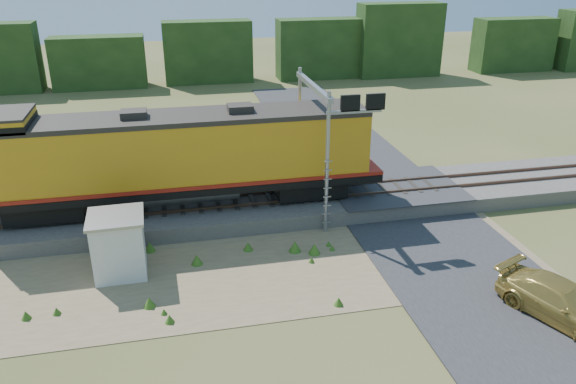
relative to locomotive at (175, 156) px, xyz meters
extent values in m
plane|color=#475123|center=(4.66, -6.00, -3.51)|extent=(140.00, 140.00, 0.00)
cube|color=slate|center=(4.66, 0.00, -3.11)|extent=(70.00, 5.00, 0.80)
cube|color=brown|center=(4.66, -0.72, -2.63)|extent=(70.00, 0.10, 0.16)
cube|color=brown|center=(4.66, 0.72, -2.63)|extent=(70.00, 0.10, 0.16)
cube|color=#8C7754|center=(2.66, -5.50, -3.49)|extent=(26.00, 8.00, 0.03)
cube|color=#38383A|center=(11.66, 0.00, -2.68)|extent=(7.00, 5.20, 0.06)
cube|color=#38383A|center=(11.66, 16.00, -3.47)|extent=(7.00, 24.00, 0.08)
cube|color=#1B3513|center=(4.66, 32.00, -0.26)|extent=(36.00, 3.00, 6.50)
cube|color=#1B3513|center=(44.66, 32.00, -0.51)|extent=(50.00, 3.00, 6.00)
cube|color=black|center=(-6.22, 0.00, -2.10)|extent=(3.61, 2.30, 0.90)
cube|color=black|center=(6.80, 0.00, -2.10)|extent=(3.61, 2.30, 0.90)
cube|color=black|center=(0.29, 0.00, -1.47)|extent=(20.03, 3.00, 0.36)
cylinder|color=gray|center=(0.29, 0.00, -1.95)|extent=(5.51, 1.20, 1.20)
cube|color=#C27C16|center=(0.29, 0.00, 0.26)|extent=(18.53, 2.90, 3.10)
cube|color=maroon|center=(0.29, 0.00, -1.17)|extent=(20.03, 3.05, 0.18)
cube|color=#28231E|center=(0.29, 0.00, 1.94)|extent=(18.53, 2.95, 0.24)
cube|color=#C27C16|center=(-7.52, 0.00, 2.17)|extent=(2.60, 2.90, 0.70)
cube|color=black|center=(-7.52, 0.00, 2.12)|extent=(2.65, 2.95, 0.35)
cube|color=#28231E|center=(-1.71, 0.00, 2.17)|extent=(1.20, 1.00, 0.45)
cube|color=#28231E|center=(3.30, 0.00, 2.17)|extent=(1.20, 1.00, 0.45)
cube|color=silver|center=(-2.63, -4.61, -2.21)|extent=(2.14, 2.14, 2.61)
cube|color=gray|center=(-2.63, -4.61, -0.85)|extent=(2.36, 2.36, 0.13)
cylinder|color=gray|center=(6.94, -2.80, 0.00)|extent=(0.18, 0.18, 7.02)
cylinder|color=gray|center=(6.94, 2.80, 0.00)|extent=(0.18, 0.18, 7.02)
cube|color=gray|center=(6.94, 0.00, 3.11)|extent=(0.25, 6.20, 0.25)
cube|color=gray|center=(8.14, -2.80, 2.51)|extent=(2.61, 0.15, 0.15)
cube|color=black|center=(7.94, -2.80, 2.91)|extent=(0.90, 0.15, 0.75)
cube|color=black|center=(9.14, -2.80, 2.91)|extent=(0.90, 0.15, 0.75)
imported|color=#B59743|center=(13.62, -11.51, -2.79)|extent=(3.80, 5.35, 1.44)
camera|label=1|loc=(-0.10, -26.45, 9.24)|focal=35.00mm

